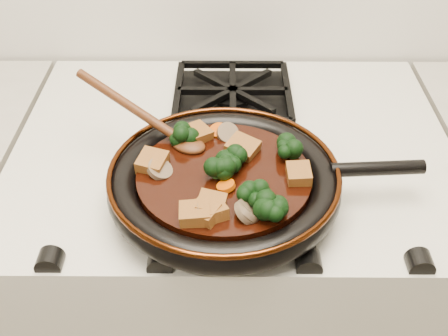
{
  "coord_description": "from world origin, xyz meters",
  "views": [
    {
      "loc": [
        -0.01,
        0.9,
        1.48
      ],
      "look_at": [
        -0.01,
        1.53,
        0.97
      ],
      "focal_mm": 45.0,
      "sensor_mm": 36.0,
      "label": 1
    }
  ],
  "objects": [
    {
      "name": "broccoli_floret_4",
      "position": [
        0.08,
        1.58,
        0.97
      ],
      "size": [
        0.07,
        0.06,
        0.06
      ],
      "primitive_type": null,
      "rotation": [
        -0.0,
        -0.14,
        0.07
      ],
      "color": "black",
      "rests_on": "braising_sauce"
    },
    {
      "name": "tofu_cube_5",
      "position": [
        -0.04,
        1.44,
        0.97
      ],
      "size": [
        0.05,
        0.05,
        0.03
      ],
      "primitive_type": "cube",
      "rotation": [
        -0.12,
        0.1,
        2.6
      ],
      "color": "brown",
      "rests_on": "braising_sauce"
    },
    {
      "name": "braising_sauce",
      "position": [
        -0.01,
        1.53,
        0.95
      ],
      "size": [
        0.26,
        0.26,
        0.02
      ],
      "primitive_type": "cylinder",
      "color": "black",
      "rests_on": "skillet"
    },
    {
      "name": "burner_grate_back",
      "position": [
        0.0,
        1.83,
        0.91
      ],
      "size": [
        0.23,
        0.23,
        0.03
      ],
      "primitive_type": null,
      "color": "black",
      "rests_on": "stove"
    },
    {
      "name": "tofu_cube_1",
      "position": [
        0.01,
        1.59,
        0.97
      ],
      "size": [
        0.06,
        0.06,
        0.03
      ],
      "primitive_type": "cube",
      "rotation": [
        0.12,
        -0.11,
        1.04
      ],
      "color": "brown",
      "rests_on": "braising_sauce"
    },
    {
      "name": "broccoli_floret_1",
      "position": [
        0.03,
        1.46,
        0.97
      ],
      "size": [
        0.08,
        0.07,
        0.07
      ],
      "primitive_type": null,
      "rotation": [
        0.16,
        0.23,
        0.58
      ],
      "color": "black",
      "rests_on": "braising_sauce"
    },
    {
      "name": "carrot_coin_2",
      "position": [
        -0.05,
        1.45,
        0.96
      ],
      "size": [
        0.03,
        0.03,
        0.02
      ],
      "primitive_type": "cylinder",
      "rotation": [
        0.31,
        -0.2,
        0.0
      ],
      "color": "#C74C05",
      "rests_on": "braising_sauce"
    },
    {
      "name": "skillet",
      "position": [
        -0.01,
        1.53,
        0.94
      ],
      "size": [
        0.47,
        0.34,
        0.05
      ],
      "rotation": [
        0.0,
        0.0,
        0.07
      ],
      "color": "black",
      "rests_on": "burner_grate_front"
    },
    {
      "name": "burner_grate_front",
      "position": [
        0.0,
        1.55,
        0.91
      ],
      "size": [
        0.23,
        0.23,
        0.03
      ],
      "primitive_type": null,
      "color": "black",
      "rests_on": "stove"
    },
    {
      "name": "wooden_spoon",
      "position": [
        -0.12,
        1.63,
        0.98
      ],
      "size": [
        0.13,
        0.09,
        0.22
      ],
      "rotation": [
        0.0,
        0.0,
        2.63
      ],
      "color": "#49230F",
      "rests_on": "braising_sauce"
    },
    {
      "name": "broccoli_floret_2",
      "position": [
        -0.03,
        1.53,
        0.97
      ],
      "size": [
        0.08,
        0.08,
        0.07
      ],
      "primitive_type": null,
      "rotation": [
        0.19,
        -0.17,
        2.92
      ],
      "color": "black",
      "rests_on": "braising_sauce"
    },
    {
      "name": "broccoli_floret_5",
      "position": [
        0.04,
        1.44,
        0.97
      ],
      "size": [
        0.07,
        0.07,
        0.07
      ],
      "primitive_type": null,
      "rotation": [
        0.2,
        0.14,
        1.63
      ],
      "color": "black",
      "rests_on": "braising_sauce"
    },
    {
      "name": "tofu_cube_2",
      "position": [
        -0.12,
        1.55,
        0.97
      ],
      "size": [
        0.05,
        0.05,
        0.03
      ],
      "primitive_type": "cube",
      "rotation": [
        -0.12,
        -0.05,
        2.85
      ],
      "color": "brown",
      "rests_on": "braising_sauce"
    },
    {
      "name": "tofu_cube_3",
      "position": [
        -0.03,
        1.46,
        0.97
      ],
      "size": [
        0.05,
        0.05,
        0.03
      ],
      "primitive_type": "cube",
      "rotation": [
        0.12,
        0.01,
        1.38
      ],
      "color": "brown",
      "rests_on": "braising_sauce"
    },
    {
      "name": "tofu_cube_4",
      "position": [
        -0.05,
        1.44,
        0.97
      ],
      "size": [
        0.04,
        0.04,
        0.03
      ],
      "primitive_type": "cube",
      "rotation": [
        0.02,
        -0.06,
        0.05
      ],
      "color": "brown",
      "rests_on": "braising_sauce"
    },
    {
      "name": "mushroom_slice_4",
      "position": [
        0.02,
        1.45,
        0.97
      ],
      "size": [
        0.04,
        0.04,
        0.03
      ],
      "primitive_type": "cylinder",
      "rotation": [
        0.73,
        0.0,
        1.51
      ],
      "color": "brown",
      "rests_on": "braising_sauce"
    },
    {
      "name": "carrot_coin_1",
      "position": [
        -0.07,
        1.62,
        0.96
      ],
      "size": [
        0.03,
        0.03,
        0.02
      ],
      "primitive_type": "cylinder",
      "rotation": [
        0.02,
        0.3,
        0.0
      ],
      "color": "#C74C05",
      "rests_on": "braising_sauce"
    },
    {
      "name": "tofu_cube_6",
      "position": [
        0.09,
        1.52,
        0.97
      ],
      "size": [
        0.04,
        0.04,
        0.03
      ],
      "primitive_type": "cube",
      "rotation": [
        -0.04,
        -0.08,
        1.61
      ],
      "color": "brown",
      "rests_on": "braising_sauce"
    },
    {
      "name": "mushroom_slice_1",
      "position": [
        0.02,
        1.45,
        0.97
      ],
      "size": [
        0.05,
        0.05,
        0.03
      ],
      "primitive_type": "cylinder",
      "rotation": [
        0.86,
        0.0,
        2.16
      ],
      "color": "brown",
      "rests_on": "braising_sauce"
    },
    {
      "name": "tofu_cube_7",
      "position": [
        -0.03,
        1.45,
        0.97
      ],
      "size": [
        0.05,
        0.05,
        0.02
      ],
      "primitive_type": "cube",
      "rotation": [
        -0.01,
        0.08,
        2.0
      ],
      "color": "brown",
      "rests_on": "braising_sauce"
    },
    {
      "name": "mushroom_slice_0",
      "position": [
        -0.01,
        1.63,
        0.97
      ],
      "size": [
        0.05,
        0.04,
        0.03
      ],
      "primitive_type": "cylinder",
      "rotation": [
        0.65,
        0.0,
        0.46
      ],
      "color": "brown",
      "rests_on": "braising_sauce"
    },
    {
      "name": "broccoli_floret_0",
      "position": [
        0.03,
        1.47,
        0.97
      ],
      "size": [
        0.08,
        0.07,
        0.07
      ],
      "primitive_type": null,
      "rotation": [
        -0.01,
        -0.15,
        0.19
      ],
      "color": "black",
      "rests_on": "braising_sauce"
    },
    {
      "name": "broccoli_floret_3",
      "position": [
        -0.0,
        1.55,
        0.97
      ],
      "size": [
        0.08,
        0.08,
        0.06
      ],
      "primitive_type": null,
      "rotation": [
        -0.14,
        -0.04,
        0.47
      ],
      "color": "black",
      "rests_on": "braising_sauce"
    },
    {
      "name": "tofu_cube_0",
      "position": [
        -0.06,
        1.62,
        0.97
      ],
      "size": [
        0.05,
        0.05,
        0.03
      ],
      "primitive_type": "cube",
      "rotation": [
        0.09,
        -0.09,
        2.25
      ],
      "color": "brown",
      "rests_on": "braising_sauce"
    },
    {
      "name": "carrot_coin_3",
      "position": [
        -0.01,
        1.5,
        0.96
      ],
      "size": [
        0.03,
        0.03,
        0.02
      ],
      "primitive_type": "cylinder",
      "rotation": [
        -0.08,
        -0.29,
        0.0
      ],
      "color": "#C74C05",
      "rests_on": "braising_sauce"
    },
    {
      "name": "mushroom_slice_2",
      "position": [
        -0.04,
        1.44,
        0.97
      ],
      "size": [
        0.03,
        0.03,
        0.03
      ],
      "primitive_type": "cylinder",
      "rotation": [
        0.89,
        0.0,
        1.61
      ],
      "color": "brown",
      "rests_on": "braising_sauce"
    },
    {
      "name": "carrot_coin_0",
      "position": [
        -0.03,
        1.64,
        0.96
      ],
      "size": [
        0.03,
        0.03,
        0.02
      ],
      "primitive_type": "cylinder",
      "rotation": [
        0.25,
        -0.29,
        0.0
      ],
      "color": "#C74C05",
      "rests_on": "braising_sauce"
    },
    {
      "name": "stove",
      "position": [
        0.0,
        1.69,
        0.45
      ],
      "size": [
        0.76,
        0.6,
        0.9
      ],
      "primitive_type": "cube",
      "color": "beige",
      "rests_on": "ground"
    },
    {
      "name": "mushroom_slice_3",
      "position": [
        -0.11,
        1.54,
        0.97
      ],
      "size": [
        0.05,
        0.05,
        0.02
      ],
      "primitive_type": "cylinder",
      "rotation": [
        0.48,
        0.0,
        1.18
      ],
      "color": "brown",
      "rests_on": "braising_sauce"
    },
    {
      "name": "broccoli_floret_6",
      "position": [
        -0.08,
        1.61,
        0.97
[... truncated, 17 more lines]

